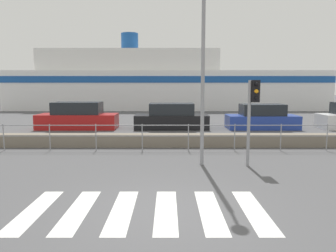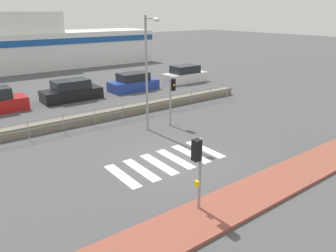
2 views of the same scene
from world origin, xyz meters
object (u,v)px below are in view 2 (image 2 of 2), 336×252
Objects in this scene: ferry_boat at (3,47)px; parked_car_blue at (133,83)px; streetlamp at (149,62)px; parked_car_white at (185,75)px; traffic_light_near at (197,160)px; parked_car_black at (71,91)px; traffic_light_far at (172,91)px.

ferry_boat reaches higher than parked_car_blue.
streetlamp reaches higher than parked_car_white.
streetlamp is at bearing 66.97° from traffic_light_near.
ferry_boat is (1.12, 32.74, 0.79)m from traffic_light_near.
parked_car_white is at bearing -0.00° from parked_car_black.
traffic_light_far is 9.61m from parked_car_blue.
parked_car_blue is at bearing 0.00° from parked_car_black.
parked_car_black is 10.92m from parked_car_white.
traffic_light_near is 0.60× the size of parked_car_black.
streetlamp is 9.66m from parked_car_black.
parked_car_white is (13.16, 16.43, -1.20)m from traffic_light_near.
traffic_light_near is 0.08× the size of ferry_boat.
traffic_light_far is 2.36m from streetlamp.
traffic_light_near is at bearing -128.69° from parked_car_white.
ferry_boat is at bearing 126.42° from parked_car_white.
parked_car_black is at bearing 180.00° from parked_car_blue.
traffic_light_near reaches higher than parked_car_black.
parked_car_blue is at bearing 65.26° from traffic_light_near.
ferry_boat reaches higher than parked_car_black.
traffic_light_far is 0.65× the size of parked_car_white.
streetlamp is at bearing -85.51° from ferry_boat.
parked_car_white is (12.03, -16.31, -1.98)m from ferry_boat.
parked_car_black is at bearing 105.03° from traffic_light_far.
streetlamp is at bearing -178.53° from traffic_light_far.
traffic_light_near is 16.62m from parked_car_black.
parked_car_white is at bearing -53.58° from ferry_boat.
ferry_boat reaches higher than parked_car_white.
ferry_boat is 7.87× the size of parked_car_white.
traffic_light_far is 9.47m from parked_car_black.
streetlamp is 1.48× the size of parked_car_blue.
parked_car_blue is (4.45, 9.09, -3.15)m from streetlamp.
parked_car_white is (5.59, -0.00, 0.04)m from parked_car_blue.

